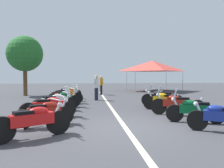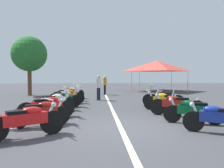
% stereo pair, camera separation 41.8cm
% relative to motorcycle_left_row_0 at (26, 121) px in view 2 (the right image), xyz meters
% --- Properties ---
extents(ground_plane, '(80.00, 80.00, 0.00)m').
position_rel_motorcycle_left_row_0_xyz_m(ground_plane, '(1.02, -2.63, -0.47)').
color(ground_plane, '#424247').
extents(lane_centre_stripe, '(21.91, 0.16, 0.01)m').
position_rel_motorcycle_left_row_0_xyz_m(lane_centre_stripe, '(5.55, -2.63, -0.47)').
color(lane_centre_stripe, beige).
rests_on(lane_centre_stripe, ground_plane).
extents(motorcycle_left_row_0, '(1.28, 1.90, 1.02)m').
position_rel_motorcycle_left_row_0_xyz_m(motorcycle_left_row_0, '(0.00, 0.00, 0.00)').
color(motorcycle_left_row_0, black).
rests_on(motorcycle_left_row_0, ground_plane).
extents(motorcycle_left_row_1, '(1.07, 1.83, 0.99)m').
position_rel_motorcycle_left_row_0_xyz_m(motorcycle_left_row_1, '(1.41, -0.06, -0.02)').
color(motorcycle_left_row_1, black).
rests_on(motorcycle_left_row_1, ground_plane).
extents(motorcycle_left_row_2, '(1.10, 2.05, 1.22)m').
position_rel_motorcycle_left_row_0_xyz_m(motorcycle_left_row_2, '(2.79, 0.03, 0.01)').
color(motorcycle_left_row_2, black).
rests_on(motorcycle_left_row_2, ground_plane).
extents(motorcycle_left_row_3, '(1.37, 1.80, 1.00)m').
position_rel_motorcycle_left_row_0_xyz_m(motorcycle_left_row_3, '(4.26, 0.05, -0.01)').
color(motorcycle_left_row_3, black).
rests_on(motorcycle_left_row_3, ground_plane).
extents(motorcycle_left_row_4, '(1.04, 1.95, 1.21)m').
position_rel_motorcycle_left_row_0_xyz_m(motorcycle_left_row_4, '(5.59, -0.11, -0.00)').
color(motorcycle_left_row_4, black).
rests_on(motorcycle_left_row_4, ground_plane).
extents(motorcycle_left_row_5, '(1.10, 1.98, 1.01)m').
position_rel_motorcycle_left_row_0_xyz_m(motorcycle_left_row_5, '(7.02, -0.18, -0.00)').
color(motorcycle_left_row_5, black).
rests_on(motorcycle_left_row_5, ground_plane).
extents(motorcycle_left_row_6, '(1.02, 1.94, 1.00)m').
position_rel_motorcycle_left_row_0_xyz_m(motorcycle_left_row_6, '(8.34, -0.07, -0.01)').
color(motorcycle_left_row_6, black).
rests_on(motorcycle_left_row_6, ground_plane).
extents(motorcycle_left_row_7, '(1.30, 1.85, 1.01)m').
position_rel_motorcycle_left_row_0_xyz_m(motorcycle_left_row_7, '(9.71, -0.07, -0.01)').
color(motorcycle_left_row_7, black).
rests_on(motorcycle_left_row_7, ground_plane).
extents(motorcycle_right_row_0, '(1.13, 1.80, 0.99)m').
position_rel_motorcycle_left_row_0_xyz_m(motorcycle_right_row_0, '(0.07, -5.32, -0.02)').
color(motorcycle_right_row_0, black).
rests_on(motorcycle_right_row_0, ground_plane).
extents(motorcycle_right_row_1, '(0.97, 1.91, 1.20)m').
position_rel_motorcycle_left_row_0_xyz_m(motorcycle_right_row_1, '(1.47, -5.15, -0.01)').
color(motorcycle_right_row_1, black).
rests_on(motorcycle_right_row_1, ground_plane).
extents(motorcycle_right_row_2, '(1.15, 2.05, 1.23)m').
position_rel_motorcycle_left_row_0_xyz_m(motorcycle_right_row_2, '(2.93, -5.12, 0.01)').
color(motorcycle_right_row_2, black).
rests_on(motorcycle_right_row_2, ground_plane).
extents(motorcycle_right_row_3, '(1.24, 1.89, 1.22)m').
position_rel_motorcycle_left_row_0_xyz_m(motorcycle_right_row_3, '(4.31, -5.07, 0.00)').
color(motorcycle_right_row_3, black).
rests_on(motorcycle_right_row_3, ground_plane).
extents(motorcycle_right_row_4, '(1.14, 2.04, 1.01)m').
position_rel_motorcycle_left_row_0_xyz_m(motorcycle_right_row_4, '(5.61, -5.35, -0.00)').
color(motorcycle_right_row_4, black).
rests_on(motorcycle_right_row_4, ground_plane).
extents(traffic_cone_0, '(0.36, 0.36, 0.61)m').
position_rel_motorcycle_left_row_0_xyz_m(traffic_cone_0, '(3.48, 1.00, -0.18)').
color(traffic_cone_0, orange).
rests_on(traffic_cone_0, ground_plane).
extents(bystander_1, '(0.51, 0.32, 1.65)m').
position_rel_motorcycle_left_row_0_xyz_m(bystander_1, '(13.21, -2.57, 0.50)').
color(bystander_1, black).
rests_on(bystander_1, ground_plane).
extents(bystander_2, '(0.45, 0.35, 1.67)m').
position_rel_motorcycle_left_row_0_xyz_m(bystander_2, '(8.99, -2.00, 0.51)').
color(bystander_2, '#1E2338').
rests_on(bystander_2, ground_plane).
extents(roadside_tree_0, '(2.88, 2.88, 4.86)m').
position_rel_motorcycle_left_row_0_xyz_m(roadside_tree_0, '(13.00, 3.64, 2.93)').
color(roadside_tree_0, brown).
rests_on(roadside_tree_0, ground_plane).
extents(event_tent, '(5.21, 5.21, 3.20)m').
position_rel_motorcycle_left_row_0_xyz_m(event_tent, '(17.32, -8.23, 2.18)').
color(event_tent, '#E54C3F').
rests_on(event_tent, ground_plane).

